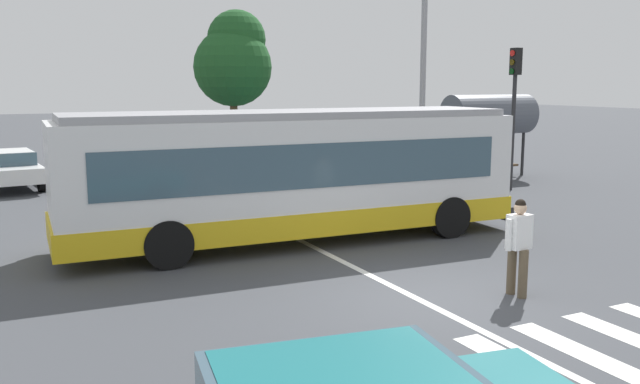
# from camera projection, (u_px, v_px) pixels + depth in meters

# --- Properties ---
(ground_plane) EXTENTS (160.00, 160.00, 0.00)m
(ground_plane) POSITION_uv_depth(u_px,v_px,m) (429.00, 298.00, 11.58)
(ground_plane) COLOR #424449
(city_transit_bus) EXTENTS (10.87, 2.96, 3.06)m
(city_transit_bus) POSITION_uv_depth(u_px,v_px,m) (294.00, 174.00, 15.53)
(city_transit_bus) COLOR black
(city_transit_bus) RESTS_ON ground_plane
(pedestrian_crossing_street) EXTENTS (0.58, 0.43, 1.72)m
(pedestrian_crossing_street) POSITION_uv_depth(u_px,v_px,m) (519.00, 242.00, 11.58)
(pedestrian_crossing_street) COLOR brown
(pedestrian_crossing_street) RESTS_ON ground_plane
(parked_car_white) EXTENTS (2.23, 4.65, 1.35)m
(parked_car_white) POSITION_uv_depth(u_px,v_px,m) (8.00, 167.00, 23.54)
(parked_car_white) COLOR black
(parked_car_white) RESTS_ON ground_plane
(parked_car_charcoal) EXTENTS (2.22, 4.65, 1.35)m
(parked_car_charcoal) POSITION_uv_depth(u_px,v_px,m) (85.00, 162.00, 25.05)
(parked_car_charcoal) COLOR black
(parked_car_charcoal) RESTS_ON ground_plane
(parked_car_red) EXTENTS (2.01, 4.57, 1.35)m
(parked_car_red) POSITION_uv_depth(u_px,v_px,m) (162.00, 160.00, 25.74)
(parked_car_red) COLOR black
(parked_car_red) RESTS_ON ground_plane
(parked_car_blue) EXTENTS (2.18, 4.63, 1.35)m
(parked_car_blue) POSITION_uv_depth(u_px,v_px,m) (219.00, 156.00, 27.28)
(parked_car_blue) COLOR black
(parked_car_blue) RESTS_ON ground_plane
(parked_car_teal) EXTENTS (2.18, 4.63, 1.35)m
(parked_car_teal) POSITION_uv_depth(u_px,v_px,m) (287.00, 154.00, 28.00)
(parked_car_teal) COLOR black
(parked_car_teal) RESTS_ON ground_plane
(parked_car_black) EXTENTS (2.05, 4.59, 1.35)m
(parked_car_black) POSITION_uv_depth(u_px,v_px,m) (335.00, 150.00, 29.76)
(parked_car_black) COLOR black
(parked_car_black) RESTS_ON ground_plane
(traffic_light_far_corner) EXTENTS (0.33, 0.32, 4.86)m
(traffic_light_far_corner) POSITION_uv_depth(u_px,v_px,m) (514.00, 96.00, 22.82)
(traffic_light_far_corner) COLOR #28282B
(traffic_light_far_corner) RESTS_ON ground_plane
(bus_stop_shelter) EXTENTS (3.72, 1.54, 3.25)m
(bus_stop_shelter) POSITION_uv_depth(u_px,v_px,m) (489.00, 116.00, 25.99)
(bus_stop_shelter) COLOR #28282B
(bus_stop_shelter) RESTS_ON ground_plane
(twin_arm_street_lamp) EXTENTS (4.71, 0.32, 8.95)m
(twin_arm_street_lamp) POSITION_uv_depth(u_px,v_px,m) (424.00, 28.00, 22.53)
(twin_arm_street_lamp) COLOR #939399
(twin_arm_street_lamp) RESTS_ON ground_plane
(background_tree_right) EXTENTS (3.65, 3.65, 7.07)m
(background_tree_right) POSITION_uv_depth(u_px,v_px,m) (234.00, 59.00, 31.16)
(background_tree_right) COLOR brown
(background_tree_right) RESTS_ON ground_plane
(crosswalk_painted_stripes) EXTENTS (6.87, 3.10, 0.01)m
(crosswalk_painted_stripes) POSITION_uv_depth(u_px,v_px,m) (543.00, 377.00, 8.46)
(crosswalk_painted_stripes) COLOR silver
(crosswalk_painted_stripes) RESTS_ON ground_plane
(lane_center_line) EXTENTS (0.16, 24.00, 0.01)m
(lane_center_line) POSITION_uv_depth(u_px,v_px,m) (361.00, 271.00, 13.27)
(lane_center_line) COLOR silver
(lane_center_line) RESTS_ON ground_plane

